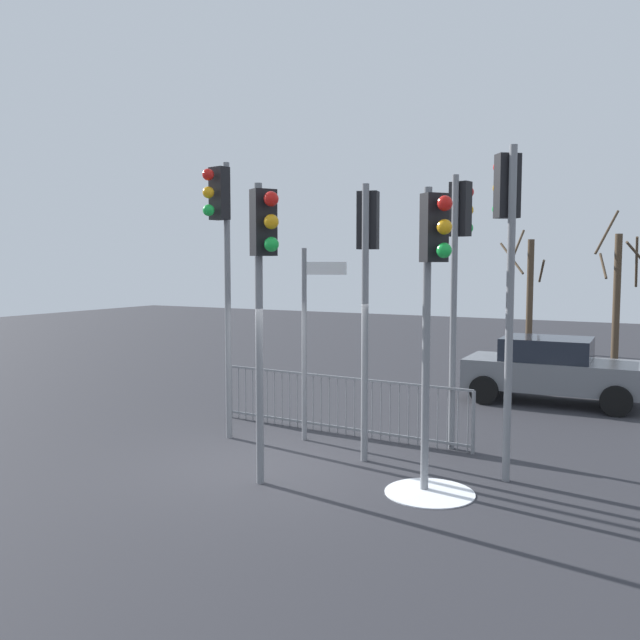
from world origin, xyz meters
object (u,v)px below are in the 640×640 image
(traffic_light_mid_left, at_px, (459,250))
(traffic_light_rear_left, at_px, (221,238))
(traffic_light_mid_right, at_px, (507,238))
(bare_tree_centre, at_px, (618,294))
(car_grey_trailing, at_px, (551,369))
(bare_tree_left, at_px, (529,291))
(traffic_light_foreground_left, at_px, (263,265))
(traffic_light_rear_right, at_px, (433,270))
(traffic_light_foreground_right, at_px, (367,260))
(direction_sign_post, at_px, (307,334))

(traffic_light_mid_left, distance_m, traffic_light_rear_left, 4.08)
(traffic_light_mid_right, height_order, traffic_light_rear_left, traffic_light_rear_left)
(traffic_light_mid_right, height_order, traffic_light_mid_left, traffic_light_mid_right)
(traffic_light_rear_left, xyz_separation_m, bare_tree_centre, (5.44, 12.15, -1.34))
(car_grey_trailing, height_order, bare_tree_left, bare_tree_left)
(bare_tree_left, relative_size, bare_tree_centre, 0.92)
(traffic_light_mid_left, height_order, traffic_light_foreground_left, traffic_light_mid_left)
(traffic_light_mid_left, bearing_deg, bare_tree_left, 109.28)
(traffic_light_rear_right, bearing_deg, traffic_light_mid_left, -131.20)
(traffic_light_foreground_left, bearing_deg, car_grey_trailing, -166.24)
(traffic_light_mid_left, xyz_separation_m, traffic_light_rear_right, (0.38, -2.42, -0.32))
(traffic_light_foreground_right, xyz_separation_m, bare_tree_centre, (2.71, 12.00, -0.96))
(traffic_light_foreground_left, distance_m, bare_tree_centre, 14.34)
(direction_sign_post, relative_size, bare_tree_left, 0.77)
(bare_tree_left, distance_m, bare_tree_centre, 4.45)
(traffic_light_mid_right, height_order, traffic_light_rear_right, traffic_light_mid_right)
(traffic_light_foreground_right, bearing_deg, traffic_light_mid_left, 40.34)
(direction_sign_post, height_order, bare_tree_centre, bare_tree_centre)
(traffic_light_rear_right, bearing_deg, traffic_light_rear_left, -62.74)
(car_grey_trailing, bearing_deg, traffic_light_mid_left, -101.76)
(traffic_light_foreground_left, relative_size, traffic_light_foreground_right, 0.97)
(car_grey_trailing, bearing_deg, bare_tree_left, 102.31)
(bare_tree_left, bearing_deg, traffic_light_foreground_right, -88.20)
(direction_sign_post, bearing_deg, car_grey_trailing, 39.98)
(traffic_light_mid_left, relative_size, direction_sign_post, 1.35)
(traffic_light_rear_right, height_order, direction_sign_post, traffic_light_rear_right)
(traffic_light_mid_right, bearing_deg, direction_sign_post, 134.18)
(traffic_light_foreground_left, bearing_deg, traffic_light_rear_left, -99.09)
(direction_sign_post, bearing_deg, traffic_light_foreground_right, -39.77)
(bare_tree_centre, bearing_deg, traffic_light_foreground_left, -103.78)
(traffic_light_foreground_right, height_order, car_grey_trailing, traffic_light_foreground_right)
(direction_sign_post, bearing_deg, traffic_light_mid_right, -26.66)
(traffic_light_rear_left, xyz_separation_m, bare_tree_left, (2.25, 15.26, -1.40))
(direction_sign_post, xyz_separation_m, car_grey_trailing, (3.24, 5.43, -1.13))
(car_grey_trailing, distance_m, bare_tree_centre, 6.28)
(traffic_light_mid_left, bearing_deg, traffic_light_rear_right, -68.13)
(traffic_light_foreground_left, xyz_separation_m, direction_sign_post, (-0.68, 2.43, -1.21))
(traffic_light_mid_right, bearing_deg, bare_tree_left, 61.53)
(traffic_light_foreground_right, distance_m, traffic_light_rear_right, 1.81)
(traffic_light_mid_right, xyz_separation_m, traffic_light_foreground_left, (-2.85, -1.96, -0.39))
(traffic_light_foreground_left, relative_size, traffic_light_rear_left, 0.87)
(traffic_light_mid_right, distance_m, traffic_light_foreground_right, 2.17)
(traffic_light_foreground_left, distance_m, traffic_light_foreground_right, 2.03)
(traffic_light_mid_left, xyz_separation_m, traffic_light_foreground_left, (-1.76, -3.25, -0.25))
(traffic_light_foreground_right, distance_m, bare_tree_left, 15.15)
(traffic_light_mid_right, bearing_deg, car_grey_trailing, 54.45)
(traffic_light_foreground_right, relative_size, car_grey_trailing, 1.13)
(traffic_light_foreground_left, height_order, traffic_light_rear_right, traffic_light_foreground_left)
(traffic_light_foreground_left, relative_size, bare_tree_left, 0.96)
(traffic_light_foreground_left, bearing_deg, traffic_light_rear_right, 142.82)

